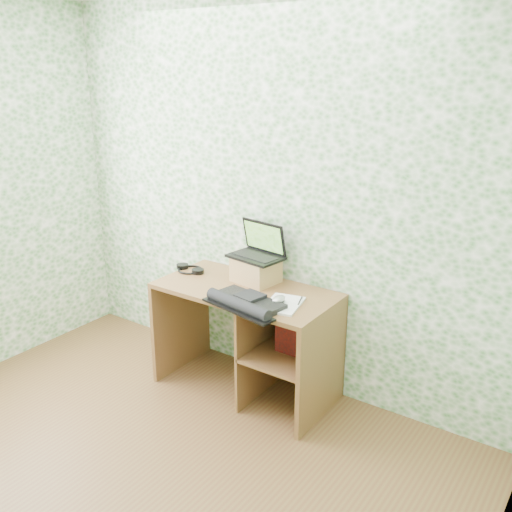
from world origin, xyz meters
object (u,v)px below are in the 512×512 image
Objects in this scene: desk at (258,327)px; riser at (256,270)px; laptop at (259,249)px; notepad at (283,304)px; keyboard at (245,302)px.

riser is at bearing 129.92° from desk.
laptop is at bearing 122.22° from desk.
laptop is at bearing 130.52° from notepad.
riser is at bearing 134.54° from notepad.
laptop reaches higher than keyboard.
desk is 4.14× the size of notepad.
riser reaches higher than keyboard.
desk is at bearing -49.79° from laptop.
laptop is (-0.10, 0.15, 0.49)m from desk.
laptop is 0.70× the size of keyboard.
laptop reaches higher than notepad.
notepad is (0.37, -0.23, -0.08)m from riser.
notepad is at bearing 48.63° from keyboard.
keyboard is at bearing -154.24° from notepad.
notepad is (0.18, 0.15, -0.02)m from keyboard.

